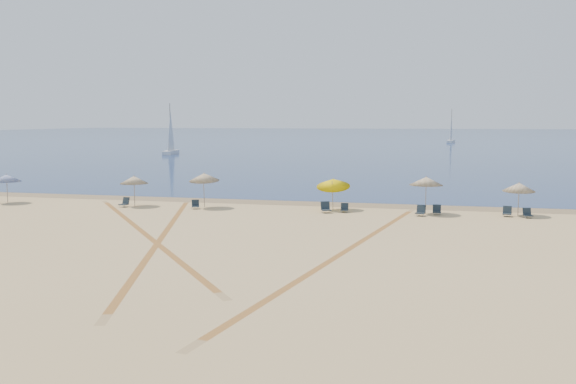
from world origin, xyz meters
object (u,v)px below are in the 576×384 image
chair_5 (421,211)px  chair_8 (528,214)px  chair_1 (125,203)px  chair_7 (507,212)px  umbrella_1 (134,180)px  chair_6 (437,210)px  sailboat_0 (171,139)px  umbrella_0 (7,178)px  sailboat_1 (451,132)px  umbrella_3 (333,183)px  chair_2 (195,205)px  chair_3 (326,208)px  chair_4 (345,208)px  umbrella_4 (426,181)px  umbrella_5 (519,187)px  umbrella_2 (204,177)px

chair_5 → chair_8: (6.71, 0.66, -0.03)m
chair_1 → chair_7: (26.51, 1.48, -0.01)m
umbrella_1 → chair_1: 1.78m
umbrella_1 → chair_6: bearing=2.0°
chair_7 → sailboat_0: (-51.01, 62.81, 2.51)m
umbrella_0 → chair_5: (30.67, 0.54, -1.59)m
chair_6 → chair_7: (4.47, 0.24, 0.01)m
sailboat_0 → sailboat_1: bearing=45.1°
umbrella_3 → chair_2: umbrella_3 is taller
chair_3 → sailboat_1: (13.02, 134.69, 2.49)m
umbrella_1 → chair_1: size_ratio=2.96×
chair_7 → chair_8: 1.25m
chair_1 → chair_5: chair_5 is taller
chair_6 → sailboat_0: sailboat_0 is taller
chair_7 → chair_4: bearing=-168.0°
chair_5 → chair_6: bearing=49.1°
umbrella_0 → chair_8: 37.44m
chair_7 → sailboat_1: size_ratio=0.08×
chair_6 → sailboat_1: size_ratio=0.07×
chair_5 → umbrella_4: bearing=85.2°
umbrella_3 → chair_3: bearing=-101.5°
umbrella_3 → sailboat_0: size_ratio=0.27×
chair_2 → chair_8: (22.35, 0.90, 0.00)m
chair_3 → chair_4: 1.30m
umbrella_0 → chair_5: umbrella_0 is taller
umbrella_1 → chair_6: (21.50, 0.75, -1.64)m
umbrella_5 → chair_5: (-6.24, -1.50, -1.58)m
sailboat_0 → chair_5: bearing=-63.1°
umbrella_2 → chair_2: 2.09m
chair_3 → chair_6: (7.36, 0.79, -0.04)m
chair_8 → umbrella_2: bearing=168.7°
umbrella_5 → chair_4: (-11.33, -1.12, -1.62)m
chair_3 → chair_8: 13.05m
chair_1 → sailboat_1: bearing=90.4°
chair_2 → chair_6: 16.70m
umbrella_1 → umbrella_3: (14.43, 1.36, -0.01)m
umbrella_5 → sailboat_0: bearing=129.7°
chair_6 → chair_4: bearing=-176.5°
chair_8 → sailboat_0: bearing=117.7°
umbrella_0 → chair_1: (9.68, 0.07, -1.60)m
sailboat_1 → umbrella_0: bearing=-96.6°
chair_3 → chair_5: (6.32, 0.02, -0.02)m
chair_1 → chair_3: 14.68m
umbrella_5 → chair_5: bearing=-166.4°
umbrella_2 → chair_6: (16.24, 0.33, -1.92)m
chair_6 → chair_3: bearing=-174.0°
umbrella_0 → sailboat_1: 140.28m
chair_5 → sailboat_0: 78.42m
chair_8 → sailboat_1: 134.04m
chair_5 → sailboat_0: (-45.50, 63.83, 2.49)m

